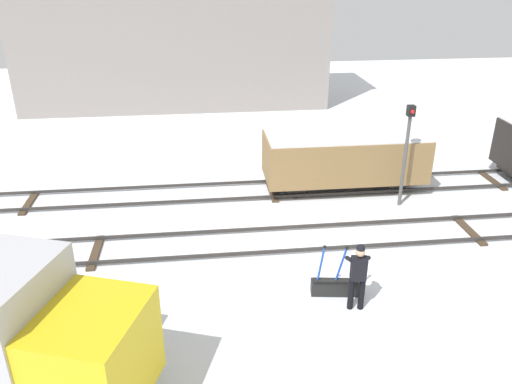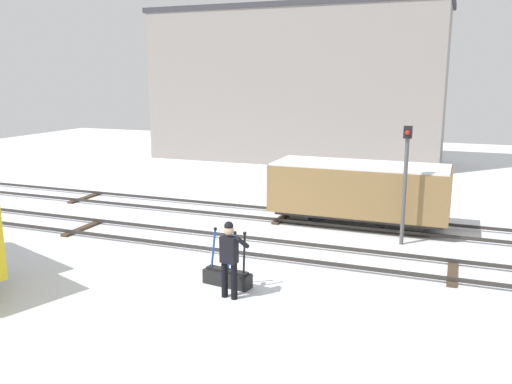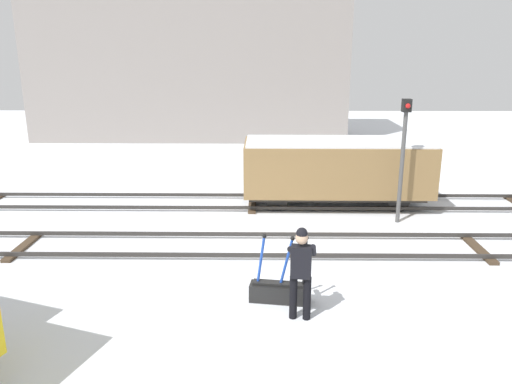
% 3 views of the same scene
% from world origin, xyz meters
% --- Properties ---
extents(ground_plane, '(60.00, 60.00, 0.00)m').
position_xyz_m(ground_plane, '(0.00, 0.00, 0.00)').
color(ground_plane, silver).
extents(track_main_line, '(44.00, 1.94, 0.18)m').
position_xyz_m(track_main_line, '(0.00, 0.00, 0.11)').
color(track_main_line, '#2D2B28').
rests_on(track_main_line, ground_plane).
extents(track_siding_near, '(44.00, 1.94, 0.18)m').
position_xyz_m(track_siding_near, '(0.00, 3.79, 0.11)').
color(track_siding_near, '#2D2B28').
rests_on(track_siding_near, ground_plane).
extents(switch_lever_frame, '(1.28, 0.53, 1.45)m').
position_xyz_m(switch_lever_frame, '(0.70, -2.78, 0.25)').
color(switch_lever_frame, black).
rests_on(switch_lever_frame, ground_plane).
extents(rail_worker, '(0.60, 0.72, 1.84)m').
position_xyz_m(rail_worker, '(1.05, -3.42, 1.05)').
color(rail_worker, black).
rests_on(rail_worker, ground_plane).
extents(signal_post, '(0.24, 0.32, 3.63)m').
position_xyz_m(signal_post, '(4.35, 2.14, 2.24)').
color(signal_post, '#4C4C4C').
rests_on(signal_post, ground_plane).
extents(apartment_building, '(17.73, 5.45, 9.12)m').
position_xyz_m(apartment_building, '(-3.76, 17.58, 4.57)').
color(apartment_building, gray).
rests_on(apartment_building, ground_plane).
extents(freight_car_far_end, '(5.93, 2.29, 2.16)m').
position_xyz_m(freight_car_far_end, '(2.72, 3.79, 1.26)').
color(freight_car_far_end, '#2D2B28').
rests_on(freight_car_far_end, ground_plane).
extents(perched_bird_roof_left, '(0.28, 0.18, 0.13)m').
position_xyz_m(perched_bird_roof_left, '(-8.75, 19.73, 9.18)').
color(perched_bird_roof_left, '#514C47').
rests_on(perched_bird_roof_left, apartment_building).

